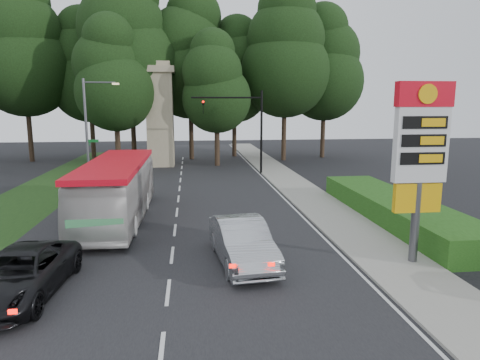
{
  "coord_description": "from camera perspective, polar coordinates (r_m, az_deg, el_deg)",
  "views": [
    {
      "loc": [
        0.8,
        -12.72,
        6.04
      ],
      "look_at": [
        3.33,
        8.77,
        2.2
      ],
      "focal_mm": 32.0,
      "sensor_mm": 36.0,
      "label": 1
    }
  ],
  "objects": [
    {
      "name": "road_surface",
      "position": [
        25.46,
        -8.35,
        -3.75
      ],
      "size": [
        14.0,
        80.0,
        0.02
      ],
      "primitive_type": "cube",
      "color": "black",
      "rests_on": "ground"
    },
    {
      "name": "traffic_signal_mast",
      "position": [
        37.06,
        0.85,
        7.95
      ],
      "size": [
        6.1,
        0.35,
        7.2
      ],
      "color": "black",
      "rests_on": "ground"
    },
    {
      "name": "hedge",
      "position": [
        23.95,
        20.07,
        -3.69
      ],
      "size": [
        3.0,
        14.0,
        1.2
      ],
      "primitive_type": "cube",
      "color": "#1D4713",
      "rests_on": "ground"
    },
    {
      "name": "ground",
      "position": [
        14.1,
        -9.67,
        -15.45
      ],
      "size": [
        120.0,
        120.0,
        0.0
      ],
      "primitive_type": "plane",
      "color": "black",
      "rests_on": "ground"
    },
    {
      "name": "monument",
      "position": [
        42.82,
        -10.6,
        8.64
      ],
      "size": [
        3.0,
        3.0,
        10.05
      ],
      "color": "#9C8E6F",
      "rests_on": "ground"
    },
    {
      "name": "tree_center_left",
      "position": [
        46.47,
        -14.5,
        17.15
      ],
      "size": [
        10.08,
        10.08,
        19.8
      ],
      "color": "#2D2116",
      "rests_on": "ground"
    },
    {
      "name": "gas_station_pylon",
      "position": [
        17.02,
        22.95,
        3.9
      ],
      "size": [
        2.1,
        0.45,
        6.85
      ],
      "color": "#59595E",
      "rests_on": "ground"
    },
    {
      "name": "streetlight_signs",
      "position": [
        35.62,
        -19.5,
        6.92
      ],
      "size": [
        2.75,
        0.98,
        8.0
      ],
      "color": "#59595E",
      "rests_on": "ground"
    },
    {
      "name": "grass_verge_left",
      "position": [
        32.95,
        -24.82,
        -1.42
      ],
      "size": [
        5.0,
        50.0,
        0.02
      ],
      "primitive_type": "cube",
      "color": "#193814",
      "rests_on": "ground"
    },
    {
      "name": "tree_center_right",
      "position": [
        47.98,
        -6.71,
        15.96
      ],
      "size": [
        9.24,
        9.24,
        18.15
      ],
      "color": "#2D2116",
      "rests_on": "ground"
    },
    {
      "name": "tree_east_mid",
      "position": [
        47.14,
        6.06,
        16.48
      ],
      "size": [
        9.52,
        9.52,
        18.7
      ],
      "color": "#2D2116",
      "rests_on": "ground"
    },
    {
      "name": "tree_monument_right",
      "position": [
        42.35,
        -3.14,
        12.71
      ],
      "size": [
        6.72,
        6.72,
        13.2
      ],
      "color": "#2D2116",
      "rests_on": "ground"
    },
    {
      "name": "transit_bus",
      "position": [
        23.23,
        -16.04,
        -1.42
      ],
      "size": [
        2.77,
        11.33,
        3.15
      ],
      "primitive_type": "imported",
      "rotation": [
        0.0,
        0.0,
        -0.01
      ],
      "color": "beige",
      "rests_on": "ground"
    },
    {
      "name": "tree_west_mid",
      "position": [
        50.9,
        -26.99,
        15.38
      ],
      "size": [
        9.8,
        9.8,
        19.25
      ],
      "color": "#2D2116",
      "rests_on": "ground"
    },
    {
      "name": "sidewalk_right",
      "position": [
        26.57,
        10.32,
        -3.11
      ],
      "size": [
        3.0,
        80.0,
        0.12
      ],
      "primitive_type": "cube",
      "color": "gray",
      "rests_on": "ground"
    },
    {
      "name": "tree_monument_left",
      "position": [
        42.35,
        -16.4,
        13.24
      ],
      "size": [
        7.28,
        7.28,
        14.3
      ],
      "color": "#2D2116",
      "rests_on": "ground"
    },
    {
      "name": "tree_west_near",
      "position": [
        51.03,
        -19.53,
        13.97
      ],
      "size": [
        8.4,
        8.4,
        16.5
      ],
      "color": "#2D2116",
      "rests_on": "ground"
    },
    {
      "name": "tree_far_east",
      "position": [
        50.27,
        11.28,
        14.8
      ],
      "size": [
        8.68,
        8.68,
        17.05
      ],
      "color": "#2D2116",
      "rests_on": "ground"
    },
    {
      "name": "tree_east_near",
      "position": [
        50.12,
        -0.78,
        14.23
      ],
      "size": [
        8.12,
        8.12,
        15.95
      ],
      "color": "#2D2116",
      "rests_on": "ground"
    },
    {
      "name": "sedan_silver",
      "position": [
        16.51,
        0.28,
        -8.25
      ],
      "size": [
        2.35,
        5.34,
        1.7
      ],
      "primitive_type": "imported",
      "rotation": [
        0.0,
        0.0,
        0.11
      ],
      "color": "#A9ADB1",
      "rests_on": "ground"
    },
    {
      "name": "suv_charcoal",
      "position": [
        15.49,
        -27.4,
        -11.08
      ],
      "size": [
        2.88,
        5.57,
        1.5
      ],
      "primitive_type": "imported",
      "rotation": [
        0.0,
        0.0,
        -0.07
      ],
      "color": "black",
      "rests_on": "ground"
    }
  ]
}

